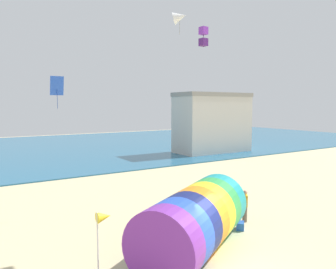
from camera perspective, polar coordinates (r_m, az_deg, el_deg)
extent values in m
plane|color=#CCBA8C|center=(13.08, 10.34, -22.12)|extent=(120.00, 120.00, 0.00)
cube|color=#236084|center=(47.57, -22.40, -2.46)|extent=(120.00, 40.00, 0.10)
cylinder|color=purple|center=(11.35, -0.86, -18.97)|extent=(2.14, 2.75, 2.67)
cylinder|color=blue|center=(12.10, 1.24, -17.42)|extent=(2.14, 2.75, 2.67)
cylinder|color=navy|center=(12.86, 3.05, -16.03)|extent=(2.14, 2.75, 2.67)
cylinder|color=orange|center=(13.64, 4.64, -14.78)|extent=(2.14, 2.75, 2.67)
cylinder|color=yellow|center=(14.43, 6.04, -13.66)|extent=(2.14, 2.75, 2.67)
cylinder|color=green|center=(15.24, 7.29, -12.65)|extent=(2.14, 2.75, 2.67)
cylinder|color=teal|center=(16.05, 8.40, -11.74)|extent=(2.14, 2.75, 2.67)
cylinder|color=black|center=(16.48, 8.93, -11.30)|extent=(1.31, 2.14, 2.45)
cylinder|color=#726651|center=(17.74, 13.23, -13.33)|extent=(0.24, 0.24, 0.80)
cube|color=yellow|center=(17.53, 13.28, -11.15)|extent=(0.40, 0.42, 0.60)
sphere|color=tan|center=(17.41, 13.31, -9.80)|extent=(0.22, 0.22, 0.22)
cube|color=purple|center=(15.99, 6.20, 17.52)|extent=(0.36, 0.36, 0.35)
cube|color=#4C1E6B|center=(15.89, 6.18, 15.68)|extent=(0.36, 0.36, 0.35)
cylinder|color=black|center=(15.94, 6.19, 16.60)|extent=(0.02, 0.02, 0.93)
cube|color=blue|center=(25.58, -18.78, 8.05)|extent=(0.97, 0.33, 1.38)
cylinder|color=navy|center=(25.54, -18.72, 5.88)|extent=(0.03, 0.03, 1.40)
cone|color=white|center=(21.82, 2.03, 19.77)|extent=(1.23, 1.21, 0.95)
cylinder|color=gray|center=(21.66, 2.03, 18.13)|extent=(0.03, 0.03, 0.86)
cube|color=beige|center=(41.86, 7.72, 1.68)|extent=(9.55, 4.41, 7.05)
cube|color=gray|center=(41.81, 7.78, 6.86)|extent=(9.74, 4.50, 0.50)
cylinder|color=silver|center=(11.15, -12.11, -19.60)|extent=(0.05, 0.05, 2.65)
cone|color=yellow|center=(10.80, -11.09, -13.88)|extent=(0.45, 0.36, 0.36)
cube|color=#2659B2|center=(16.74, 12.47, -15.25)|extent=(0.62, 0.62, 0.36)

